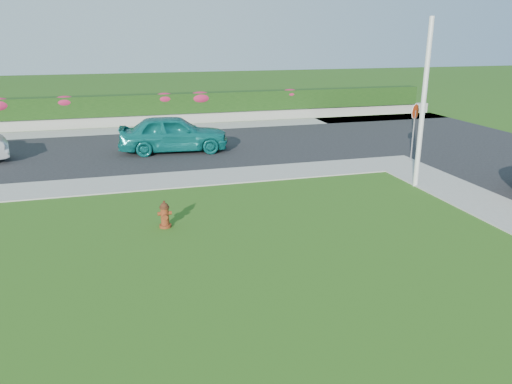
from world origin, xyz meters
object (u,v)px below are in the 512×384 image
object	(u,v)px
fire_hydrant	(165,215)
stop_sign	(415,119)
sedan_teal	(174,133)
utility_pole	(423,105)

from	to	relation	value
fire_hydrant	stop_sign	bearing A→B (deg)	24.05
sedan_teal	stop_sign	xyz separation A→B (m)	(8.97, -4.21, 0.88)
sedan_teal	stop_sign	world-z (taller)	stop_sign
fire_hydrant	sedan_teal	bearing A→B (deg)	81.82
fire_hydrant	utility_pole	xyz separation A→B (m)	(8.54, 1.52, 2.37)
sedan_teal	utility_pole	world-z (taller)	utility_pole
sedan_teal	stop_sign	size ratio (longest dim) A/B	1.99
fire_hydrant	stop_sign	xyz separation A→B (m)	(10.26, 4.53, 1.36)
fire_hydrant	stop_sign	world-z (taller)	stop_sign
stop_sign	utility_pole	bearing A→B (deg)	-129.68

